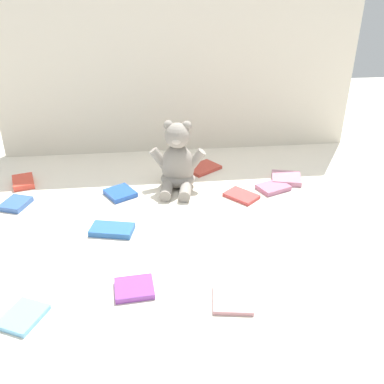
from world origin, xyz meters
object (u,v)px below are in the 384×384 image
Objects in this scene: teddy_bear at (178,163)px; book_case_3 at (23,317)px; book_case_6 at (241,196)px; book_case_1 at (120,193)px; book_case_9 at (134,288)px; book_case_5 at (273,187)px; book_case_2 at (286,178)px; book_case_8 at (203,168)px; book_case_7 at (23,182)px; book_case_4 at (112,230)px; book_case_0 at (16,204)px; book_case_10 at (233,299)px.

teddy_bear is 2.51× the size of book_case_3.
book_case_3 is at bearing 177.70° from book_case_6.
book_case_6 is at bearing 141.51° from book_case_1.
book_case_9 is (0.25, 0.07, 0.00)m from book_case_3.
book_case_1 is 0.53m from book_case_5.
book_case_2 is 0.32m from book_case_8.
book_case_6 is 1.02× the size of book_case_7.
book_case_9 is (-0.48, -0.48, -0.00)m from book_case_5.
book_case_6 is 0.78m from book_case_7.
book_case_3 is 0.70m from book_case_7.
book_case_5 is 0.89m from book_case_7.
book_case_4 is at bearing 56.01° from book_case_1.
book_case_0 is at bearing -23.76° from book_case_1.
book_case_3 is at bearing -38.63° from book_case_2.
book_case_1 is at bearing 9.35° from book_case_4.
book_case_3 is at bearing -113.25° from teddy_bear.
book_case_10 is at bearing -13.69° from book_case_2.
book_case_7 is at bearing 58.86° from book_case_5.
book_case_5 reaches higher than book_case_6.
book_case_4 is (-0.22, -0.27, -0.08)m from teddy_bear.
book_case_7 is at bearing 52.00° from book_case_10.
book_case_1 is at bearing 65.92° from book_case_5.
book_case_5 is 0.68m from book_case_9.
book_case_0 is at bearing 69.07° from book_case_5.
book_case_5 is (0.33, -0.06, -0.08)m from teddy_bear.
book_case_1 is 0.75× the size of book_case_4.
book_case_4 is 0.59m from book_case_5.
book_case_2 is 0.09m from book_case_5.
book_case_1 is (-0.20, -0.05, -0.08)m from teddy_bear.
book_case_9 is (-0.15, -0.54, -0.08)m from teddy_bear.
teddy_bear is 2.55× the size of book_case_1.
book_case_8 is 0.71m from book_case_9.
teddy_bear is at bearing 82.74° from book_case_3.
book_case_5 is (-0.07, -0.06, -0.00)m from book_case_2.
teddy_bear is 0.22m from book_case_1.
book_case_0 is 0.96× the size of book_case_1.
book_case_2 is 0.77m from book_case_9.
teddy_bear reaches higher than book_case_4.
book_case_7 reaches higher than book_case_1.
book_case_1 is 0.90× the size of book_case_5.
book_case_3 is at bearing -93.50° from book_case_7.
book_case_0 is 0.16m from book_case_7.
book_case_7 reaches higher than book_case_5.
book_case_5 reaches higher than book_case_10.
book_case_4 is 1.20× the size of book_case_5.
book_case_9 is at bearing -29.16° from book_case_0.
book_case_0 is at bearing -106.92° from book_case_8.
book_case_3 reaches higher than book_case_10.
book_case_3 is (-0.40, -0.60, -0.08)m from teddy_bear.
book_case_4 is 1.02× the size of book_case_8.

